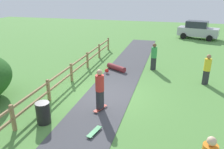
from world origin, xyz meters
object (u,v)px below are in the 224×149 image
Objects in this scene: skater_riding at (100,88)px; parked_car_silver at (198,30)px; trash_bin at (43,113)px; bystander_yellow at (207,68)px; skateboard_loose at (94,132)px; bystander_green at (154,55)px; skater_fallen at (116,68)px.

skater_riding is 0.43× the size of parked_car_silver.
bystander_yellow is at bearing 41.59° from trash_bin.
parked_car_silver reaches higher than skateboard_loose.
trash_bin is 0.50× the size of bystander_green.
bystander_yellow reaches higher than trash_bin.
skateboard_loose is at bearing -100.17° from bystander_green.
parked_car_silver is (5.10, 19.76, 0.87)m from skateboard_loose.
skater_riding reaches higher than bystander_yellow.
parked_car_silver is (5.43, 18.03, -0.14)m from skater_riding.
skater_riding is at bearing 100.86° from skateboard_loose.
parked_car_silver is (3.69, 11.87, -0.05)m from bystander_green.
skater_riding is 1.32× the size of skater_fallen.
skateboard_loose is at bearing -4.41° from trash_bin.
bystander_green is at bearing 19.85° from skater_fallen.
skater_riding is 1.09× the size of bystander_yellow.
bystander_yellow is 13.61m from parked_car_silver.
bystander_yellow is 3.56m from bystander_green.
bystander_yellow is at bearing 53.66° from skateboard_loose.
skateboard_loose is 7.69m from bystander_yellow.
bystander_yellow reaches higher than skateboard_loose.
skater_riding is at bearing -106.77° from parked_car_silver.
trash_bin is at bearing -100.13° from skater_fallen.
skater_fallen is at bearing 79.87° from trash_bin.
trash_bin reaches higher than skater_fallen.
skater_riding is (1.88, 1.56, 0.65)m from trash_bin.
skater_riding reaches higher than skater_fallen.
parked_car_silver is (6.09, 12.74, 0.76)m from skater_fallen.
skater_fallen is 2.68m from bystander_green.
skater_riding is 2.03m from skateboard_loose.
skater_fallen is at bearing -160.15° from bystander_green.
trash_bin is at bearing 175.59° from skateboard_loose.
bystander_green is (1.42, 7.89, 0.92)m from skateboard_loose.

